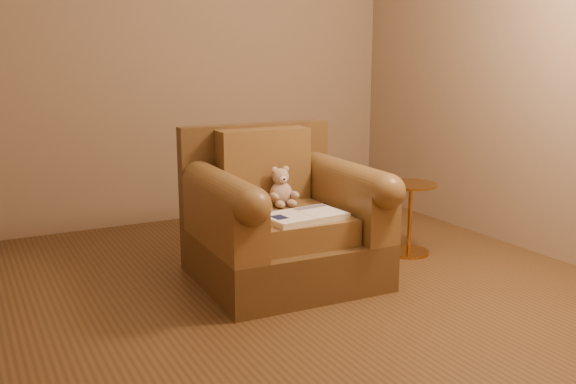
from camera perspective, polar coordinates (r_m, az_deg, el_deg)
name	(u,v)px	position (r m, az deg, el deg)	size (l,w,h in m)	color
floor	(272,307)	(3.47, -1.40, -10.15)	(4.00, 4.00, 0.00)	brown
armchair	(281,222)	(3.79, -0.63, -2.67)	(1.02, 0.97, 0.89)	brown
teddy_bear	(282,190)	(3.84, -0.56, 0.15)	(0.17, 0.20, 0.24)	tan
guidebook	(304,216)	(3.53, 1.42, -2.17)	(0.47, 0.31, 0.04)	beige
side_table	(410,216)	(4.33, 10.77, -2.12)	(0.34, 0.34, 0.48)	#B97E32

